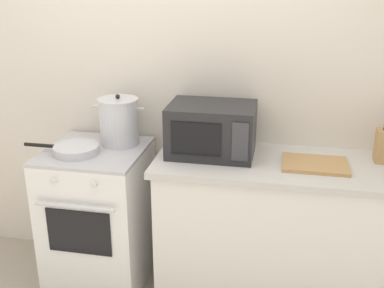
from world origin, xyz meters
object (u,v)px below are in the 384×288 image
at_px(stove, 99,216).
at_px(microwave, 212,129).
at_px(stock_pot, 119,121).
at_px(frying_pan, 75,149).
at_px(cutting_board, 315,164).

distance_m(stove, microwave, 0.94).
height_order(stove, microwave, microwave).
bearing_deg(stock_pot, frying_pan, -133.58).
relative_size(stove, stock_pot, 2.78).
bearing_deg(cutting_board, frying_pan, -176.64).
bearing_deg(frying_pan, cutting_board, 3.36).
distance_m(stove, frying_pan, 0.50).
xyz_separation_m(stock_pot, microwave, (0.59, -0.05, 0.00)).
bearing_deg(stove, stock_pot, 47.65).
height_order(frying_pan, microwave, microwave).
height_order(stock_pot, cutting_board, stock_pot).
distance_m(stock_pot, microwave, 0.59).
bearing_deg(stock_pot, stove, -132.35).
xyz_separation_m(stove, frying_pan, (-0.08, -0.08, 0.48)).
height_order(stove, cutting_board, cutting_board).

